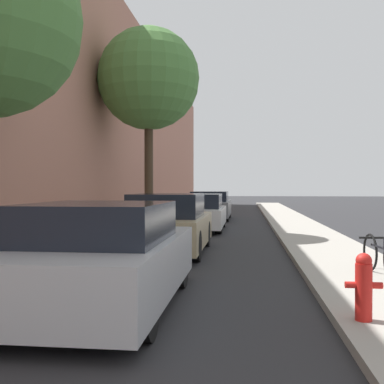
{
  "coord_description": "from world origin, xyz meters",
  "views": [
    {
      "loc": [
        0.89,
        -0.04,
        1.61
      ],
      "look_at": [
        -0.4,
        10.93,
        1.47
      ],
      "focal_mm": 42.45,
      "sensor_mm": 36.0,
      "label": 1
    }
  ],
  "objects_px": {
    "parked_car_champagne": "(169,225)",
    "street_tree_far": "(149,80)",
    "parked_car_grey": "(210,206)",
    "parked_car_silver": "(102,257)",
    "parked_car_white": "(199,213)",
    "fire_hydrant": "(364,286)",
    "bicycle": "(380,256)"
  },
  "relations": [
    {
      "from": "parked_car_champagne",
      "to": "street_tree_far",
      "type": "xyz_separation_m",
      "value": [
        -1.31,
        3.86,
        4.45
      ]
    },
    {
      "from": "parked_car_champagne",
      "to": "parked_car_grey",
      "type": "height_order",
      "value": "parked_car_champagne"
    },
    {
      "from": "parked_car_silver",
      "to": "parked_car_white",
      "type": "distance_m",
      "value": 10.73
    },
    {
      "from": "parked_car_champagne",
      "to": "fire_hydrant",
      "type": "height_order",
      "value": "parked_car_champagne"
    },
    {
      "from": "fire_hydrant",
      "to": "bicycle",
      "type": "bearing_deg",
      "value": 70.61
    },
    {
      "from": "parked_car_grey",
      "to": "fire_hydrant",
      "type": "height_order",
      "value": "parked_car_grey"
    },
    {
      "from": "fire_hydrant",
      "to": "parked_car_grey",
      "type": "bearing_deg",
      "value": 100.13
    },
    {
      "from": "parked_car_white",
      "to": "parked_car_champagne",
      "type": "bearing_deg",
      "value": -91.4
    },
    {
      "from": "parked_car_silver",
      "to": "street_tree_far",
      "type": "xyz_separation_m",
      "value": [
        -1.27,
        8.85,
        4.46
      ]
    },
    {
      "from": "street_tree_far",
      "to": "bicycle",
      "type": "height_order",
      "value": "street_tree_far"
    },
    {
      "from": "parked_car_silver",
      "to": "parked_car_white",
      "type": "bearing_deg",
      "value": 89.02
    },
    {
      "from": "parked_car_grey",
      "to": "bicycle",
      "type": "xyz_separation_m",
      "value": [
        3.93,
        -14.14,
        -0.21
      ]
    },
    {
      "from": "parked_car_grey",
      "to": "fire_hydrant",
      "type": "relative_size",
      "value": 5.86
    },
    {
      "from": "parked_car_white",
      "to": "parked_car_grey",
      "type": "height_order",
      "value": "parked_car_grey"
    },
    {
      "from": "parked_car_white",
      "to": "parked_car_grey",
      "type": "xyz_separation_m",
      "value": [
        0.01,
        5.44,
        0.03
      ]
    },
    {
      "from": "fire_hydrant",
      "to": "bicycle",
      "type": "xyz_separation_m",
      "value": [
        0.93,
        2.64,
        -0.05
      ]
    },
    {
      "from": "street_tree_far",
      "to": "bicycle",
      "type": "relative_size",
      "value": 4.18
    },
    {
      "from": "parked_car_grey",
      "to": "street_tree_far",
      "type": "xyz_separation_m",
      "value": [
        -1.47,
        -7.32,
        4.46
      ]
    },
    {
      "from": "parked_car_grey",
      "to": "parked_car_white",
      "type": "bearing_deg",
      "value": -90.12
    },
    {
      "from": "parked_car_white",
      "to": "fire_hydrant",
      "type": "xyz_separation_m",
      "value": [
        3.01,
        -11.34,
        -0.13
      ]
    },
    {
      "from": "parked_car_white",
      "to": "street_tree_far",
      "type": "xyz_separation_m",
      "value": [
        -1.45,
        -1.88,
        4.49
      ]
    },
    {
      "from": "parked_car_silver",
      "to": "bicycle",
      "type": "relative_size",
      "value": 2.52
    },
    {
      "from": "parked_car_white",
      "to": "parked_car_grey",
      "type": "bearing_deg",
      "value": 89.88
    },
    {
      "from": "parked_car_champagne",
      "to": "parked_car_white",
      "type": "xyz_separation_m",
      "value": [
        0.14,
        5.73,
        -0.04
      ]
    },
    {
      "from": "parked_car_silver",
      "to": "parked_car_champagne",
      "type": "height_order",
      "value": "parked_car_champagne"
    },
    {
      "from": "parked_car_silver",
      "to": "parked_car_grey",
      "type": "xyz_separation_m",
      "value": [
        0.2,
        16.16,
        -0.0
      ]
    },
    {
      "from": "parked_car_champagne",
      "to": "parked_car_grey",
      "type": "relative_size",
      "value": 0.91
    },
    {
      "from": "street_tree_far",
      "to": "bicycle",
      "type": "bearing_deg",
      "value": -51.67
    },
    {
      "from": "parked_car_grey",
      "to": "parked_car_silver",
      "type": "bearing_deg",
      "value": -90.69
    },
    {
      "from": "street_tree_far",
      "to": "fire_hydrant",
      "type": "height_order",
      "value": "street_tree_far"
    },
    {
      "from": "parked_car_silver",
      "to": "parked_car_champagne",
      "type": "bearing_deg",
      "value": 89.49
    },
    {
      "from": "parked_car_champagne",
      "to": "parked_car_white",
      "type": "distance_m",
      "value": 5.74
    }
  ]
}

